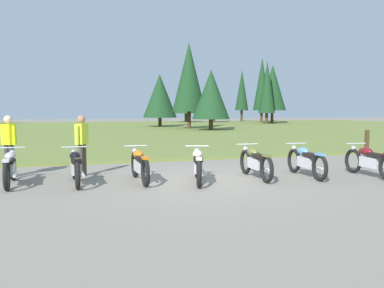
{
  "coord_description": "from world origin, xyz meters",
  "views": [
    {
      "loc": [
        -2.94,
        -9.39,
        1.82
      ],
      "look_at": [
        0.0,
        0.6,
        0.9
      ],
      "focal_mm": 36.37,
      "sensor_mm": 36.0,
      "label": 1
    }
  ],
  "objects_px": {
    "motorcycle_orange": "(140,164)",
    "trail_marker_post": "(367,145)",
    "motorcycle_cream": "(198,165)",
    "rider_checking_bike": "(9,142)",
    "motorcycle_silver": "(10,167)",
    "rider_with_back_turned": "(82,142)",
    "motorcycle_maroon": "(370,161)",
    "motorcycle_sky_blue": "(306,161)",
    "motorcycle_olive": "(255,162)",
    "motorcycle_black": "(76,166)"
  },
  "relations": [
    {
      "from": "rider_checking_bike",
      "to": "trail_marker_post",
      "type": "bearing_deg",
      "value": 2.18
    },
    {
      "from": "motorcycle_olive",
      "to": "motorcycle_maroon",
      "type": "height_order",
      "value": "same"
    },
    {
      "from": "motorcycle_maroon",
      "to": "rider_with_back_turned",
      "type": "distance_m",
      "value": 7.86
    },
    {
      "from": "motorcycle_silver",
      "to": "rider_checking_bike",
      "type": "relative_size",
      "value": 1.26
    },
    {
      "from": "motorcycle_sky_blue",
      "to": "rider_with_back_turned",
      "type": "distance_m",
      "value": 6.14
    },
    {
      "from": "motorcycle_black",
      "to": "motorcycle_cream",
      "type": "relative_size",
      "value": 1.02
    },
    {
      "from": "motorcycle_silver",
      "to": "rider_with_back_turned",
      "type": "relative_size",
      "value": 1.26
    },
    {
      "from": "motorcycle_maroon",
      "to": "trail_marker_post",
      "type": "distance_m",
      "value": 4.17
    },
    {
      "from": "rider_checking_bike",
      "to": "trail_marker_post",
      "type": "distance_m",
      "value": 12.04
    },
    {
      "from": "motorcycle_maroon",
      "to": "motorcycle_olive",
      "type": "bearing_deg",
      "value": 167.26
    },
    {
      "from": "motorcycle_black",
      "to": "rider_checking_bike",
      "type": "distance_m",
      "value": 2.39
    },
    {
      "from": "trail_marker_post",
      "to": "motorcycle_orange",
      "type": "bearing_deg",
      "value": -166.21
    },
    {
      "from": "motorcycle_cream",
      "to": "motorcycle_orange",
      "type": "bearing_deg",
      "value": 160.24
    },
    {
      "from": "motorcycle_sky_blue",
      "to": "motorcycle_maroon",
      "type": "bearing_deg",
      "value": -17.79
    },
    {
      "from": "motorcycle_cream",
      "to": "trail_marker_post",
      "type": "distance_m",
      "value": 7.82
    },
    {
      "from": "motorcycle_silver",
      "to": "rider_with_back_turned",
      "type": "bearing_deg",
      "value": 27.68
    },
    {
      "from": "motorcycle_maroon",
      "to": "trail_marker_post",
      "type": "bearing_deg",
      "value": 50.51
    },
    {
      "from": "motorcycle_black",
      "to": "motorcycle_sky_blue",
      "type": "distance_m",
      "value": 6.05
    },
    {
      "from": "motorcycle_orange",
      "to": "motorcycle_maroon",
      "type": "xyz_separation_m",
      "value": [
        6.09,
        -1.07,
        0.0
      ]
    },
    {
      "from": "motorcycle_cream",
      "to": "rider_checking_bike",
      "type": "bearing_deg",
      "value": 154.87
    },
    {
      "from": "motorcycle_olive",
      "to": "trail_marker_post",
      "type": "relative_size",
      "value": 1.95
    },
    {
      "from": "motorcycle_orange",
      "to": "motorcycle_sky_blue",
      "type": "distance_m",
      "value": 4.49
    },
    {
      "from": "motorcycle_cream",
      "to": "motorcycle_olive",
      "type": "xyz_separation_m",
      "value": [
        1.64,
        0.12,
        0.0
      ]
    },
    {
      "from": "motorcycle_maroon",
      "to": "trail_marker_post",
      "type": "relative_size",
      "value": 1.95
    },
    {
      "from": "rider_checking_bike",
      "to": "trail_marker_post",
      "type": "height_order",
      "value": "rider_checking_bike"
    },
    {
      "from": "motorcycle_orange",
      "to": "rider_with_back_turned",
      "type": "relative_size",
      "value": 1.26
    },
    {
      "from": "trail_marker_post",
      "to": "motorcycle_cream",
      "type": "bearing_deg",
      "value": -160.22
    },
    {
      "from": "rider_with_back_turned",
      "to": "motorcycle_silver",
      "type": "bearing_deg",
      "value": -152.32
    },
    {
      "from": "motorcycle_olive",
      "to": "trail_marker_post",
      "type": "bearing_deg",
      "value": 23.81
    },
    {
      "from": "motorcycle_orange",
      "to": "motorcycle_maroon",
      "type": "distance_m",
      "value": 6.19
    },
    {
      "from": "motorcycle_orange",
      "to": "motorcycle_cream",
      "type": "relative_size",
      "value": 1.02
    },
    {
      "from": "motorcycle_black",
      "to": "motorcycle_olive",
      "type": "distance_m",
      "value": 4.61
    },
    {
      "from": "motorcycle_orange",
      "to": "motorcycle_cream",
      "type": "bearing_deg",
      "value": -19.76
    },
    {
      "from": "motorcycle_orange",
      "to": "rider_with_back_turned",
      "type": "bearing_deg",
      "value": 136.92
    },
    {
      "from": "motorcycle_orange",
      "to": "trail_marker_post",
      "type": "height_order",
      "value": "trail_marker_post"
    },
    {
      "from": "motorcycle_olive",
      "to": "trail_marker_post",
      "type": "xyz_separation_m",
      "value": [
        5.72,
        2.52,
        0.1
      ]
    },
    {
      "from": "motorcycle_silver",
      "to": "rider_checking_bike",
      "type": "xyz_separation_m",
      "value": [
        -0.2,
        1.28,
        0.51
      ]
    },
    {
      "from": "motorcycle_black",
      "to": "motorcycle_sky_blue",
      "type": "bearing_deg",
      "value": -6.25
    },
    {
      "from": "motorcycle_sky_blue",
      "to": "rider_with_back_turned",
      "type": "height_order",
      "value": "rider_with_back_turned"
    },
    {
      "from": "motorcycle_orange",
      "to": "rider_checking_bike",
      "type": "relative_size",
      "value": 1.26
    },
    {
      "from": "motorcycle_sky_blue",
      "to": "rider_with_back_turned",
      "type": "bearing_deg",
      "value": 162.53
    },
    {
      "from": "motorcycle_black",
      "to": "motorcycle_maroon",
      "type": "height_order",
      "value": "same"
    },
    {
      "from": "motorcycle_olive",
      "to": "motorcycle_sky_blue",
      "type": "xyz_separation_m",
      "value": [
        1.43,
        -0.17,
        0.0
      ]
    },
    {
      "from": "motorcycle_olive",
      "to": "rider_checking_bike",
      "type": "distance_m",
      "value": 6.65
    },
    {
      "from": "motorcycle_orange",
      "to": "motorcycle_silver",
      "type": "bearing_deg",
      "value": 172.42
    },
    {
      "from": "motorcycle_cream",
      "to": "rider_checking_bike",
      "type": "relative_size",
      "value": 1.23
    },
    {
      "from": "motorcycle_sky_blue",
      "to": "rider_with_back_turned",
      "type": "xyz_separation_m",
      "value": [
        -5.84,
        1.84,
        0.51
      ]
    },
    {
      "from": "rider_checking_bike",
      "to": "motorcycle_orange",
      "type": "bearing_deg",
      "value": -27.28
    },
    {
      "from": "motorcycle_olive",
      "to": "motorcycle_sky_blue",
      "type": "distance_m",
      "value": 1.44
    },
    {
      "from": "motorcycle_black",
      "to": "trail_marker_post",
      "type": "bearing_deg",
      "value": 11.16
    }
  ]
}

